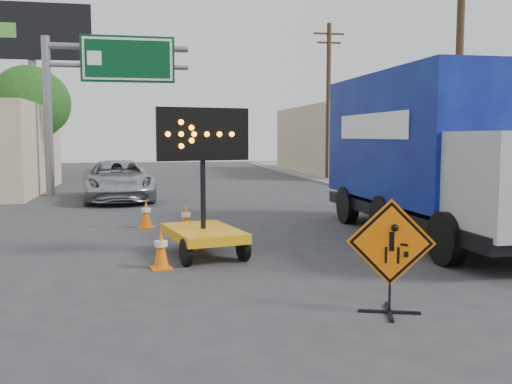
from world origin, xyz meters
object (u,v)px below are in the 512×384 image
object	(u,v)px
box_truck	(432,163)
pickup_truck	(118,180)
construction_sign	(391,253)
arrow_board	(203,224)

from	to	relation	value
box_truck	pickup_truck	bearing A→B (deg)	128.62
pickup_truck	box_truck	size ratio (longest dim) A/B	0.65
construction_sign	pickup_truck	distance (m)	16.59
construction_sign	box_truck	xyz separation A→B (m)	(3.65, 5.70, 1.01)
pickup_truck	box_truck	world-z (taller)	box_truck
arrow_board	pickup_truck	size ratio (longest dim) A/B	0.55
arrow_board	pickup_truck	xyz separation A→B (m)	(-2.31, 11.44, 0.10)
box_truck	arrow_board	bearing A→B (deg)	-168.72
pickup_truck	box_truck	xyz separation A→B (m)	(8.22, -10.25, 1.10)
construction_sign	box_truck	bearing A→B (deg)	76.49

